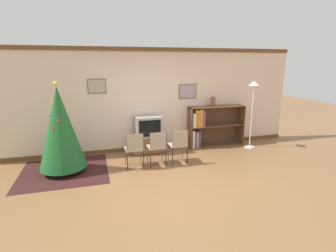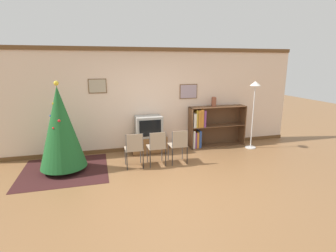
{
  "view_description": "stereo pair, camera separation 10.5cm",
  "coord_description": "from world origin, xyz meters",
  "px_view_note": "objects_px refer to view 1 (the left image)",
  "views": [
    {
      "loc": [
        -1.4,
        -4.5,
        2.33
      ],
      "look_at": [
        0.28,
        1.23,
        0.87
      ],
      "focal_mm": 28.0,
      "sensor_mm": 36.0,
      "label": 1
    },
    {
      "loc": [
        -1.3,
        -4.52,
        2.33
      ],
      "look_at": [
        0.28,
        1.23,
        0.87
      ],
      "focal_mm": 28.0,
      "sensor_mm": 36.0,
      "label": 2
    }
  ],
  "objects_px": {
    "standing_lamp": "(253,97)",
    "tv_console": "(148,144)",
    "christmas_tree": "(60,128)",
    "folding_chair_center": "(157,146)",
    "vase": "(213,102)",
    "television": "(148,126)",
    "bookshelf": "(207,126)",
    "folding_chair_left": "(135,148)",
    "folding_chair_right": "(179,144)"
  },
  "relations": [
    {
      "from": "tv_console",
      "to": "standing_lamp",
      "type": "distance_m",
      "value": 3.08
    },
    {
      "from": "christmas_tree",
      "to": "folding_chair_center",
      "type": "bearing_deg",
      "value": -7.13
    },
    {
      "from": "christmas_tree",
      "to": "tv_console",
      "type": "height_order",
      "value": "christmas_tree"
    },
    {
      "from": "christmas_tree",
      "to": "standing_lamp",
      "type": "height_order",
      "value": "christmas_tree"
    },
    {
      "from": "television",
      "to": "folding_chair_right",
      "type": "bearing_deg",
      "value": -61.67
    },
    {
      "from": "christmas_tree",
      "to": "television",
      "type": "height_order",
      "value": "christmas_tree"
    },
    {
      "from": "christmas_tree",
      "to": "standing_lamp",
      "type": "xyz_separation_m",
      "value": [
        4.84,
        0.33,
        0.44
      ]
    },
    {
      "from": "folding_chair_right",
      "to": "bookshelf",
      "type": "xyz_separation_m",
      "value": [
        1.19,
        1.04,
        0.1
      ]
    },
    {
      "from": "television",
      "to": "folding_chair_center",
      "type": "xyz_separation_m",
      "value": [
        -0.0,
        -0.96,
        -0.24
      ]
    },
    {
      "from": "tv_console",
      "to": "folding_chair_center",
      "type": "bearing_deg",
      "value": -90.0
    },
    {
      "from": "tv_console",
      "to": "vase",
      "type": "relative_size",
      "value": 3.38
    },
    {
      "from": "folding_chair_center",
      "to": "bookshelf",
      "type": "height_order",
      "value": "bookshelf"
    },
    {
      "from": "tv_console",
      "to": "television",
      "type": "bearing_deg",
      "value": -90.0
    },
    {
      "from": "christmas_tree",
      "to": "vase",
      "type": "xyz_separation_m",
      "value": [
        3.88,
        0.77,
        0.3
      ]
    },
    {
      "from": "folding_chair_left",
      "to": "television",
      "type": "bearing_deg",
      "value": 61.67
    },
    {
      "from": "vase",
      "to": "television",
      "type": "bearing_deg",
      "value": -177.96
    },
    {
      "from": "vase",
      "to": "standing_lamp",
      "type": "distance_m",
      "value": 1.07
    },
    {
      "from": "tv_console",
      "to": "standing_lamp",
      "type": "bearing_deg",
      "value": -7.77
    },
    {
      "from": "tv_console",
      "to": "folding_chair_center",
      "type": "height_order",
      "value": "folding_chair_center"
    },
    {
      "from": "folding_chair_right",
      "to": "vase",
      "type": "distance_m",
      "value": 1.86
    },
    {
      "from": "tv_console",
      "to": "bookshelf",
      "type": "xyz_separation_m",
      "value": [
        1.7,
        0.07,
        0.35
      ]
    },
    {
      "from": "tv_console",
      "to": "bookshelf",
      "type": "distance_m",
      "value": 1.74
    },
    {
      "from": "christmas_tree",
      "to": "bookshelf",
      "type": "distance_m",
      "value": 3.84
    },
    {
      "from": "tv_console",
      "to": "standing_lamp",
      "type": "height_order",
      "value": "standing_lamp"
    },
    {
      "from": "folding_chair_center",
      "to": "christmas_tree",
      "type": "bearing_deg",
      "value": 172.87
    },
    {
      "from": "folding_chair_right",
      "to": "vase",
      "type": "relative_size",
      "value": 3.06
    },
    {
      "from": "folding_chair_left",
      "to": "folding_chair_right",
      "type": "xyz_separation_m",
      "value": [
        1.04,
        0.0,
        0.0
      ]
    },
    {
      "from": "christmas_tree",
      "to": "folding_chair_center",
      "type": "height_order",
      "value": "christmas_tree"
    },
    {
      "from": "bookshelf",
      "to": "folding_chair_left",
      "type": "bearing_deg",
      "value": -155.0
    },
    {
      "from": "folding_chair_left",
      "to": "bookshelf",
      "type": "relative_size",
      "value": 0.51
    },
    {
      "from": "folding_chair_center",
      "to": "standing_lamp",
      "type": "bearing_deg",
      "value": 11.68
    },
    {
      "from": "folding_chair_center",
      "to": "folding_chair_right",
      "type": "distance_m",
      "value": 0.52
    },
    {
      "from": "folding_chair_right",
      "to": "standing_lamp",
      "type": "height_order",
      "value": "standing_lamp"
    },
    {
      "from": "folding_chair_center",
      "to": "folding_chair_left",
      "type": "bearing_deg",
      "value": 180.0
    },
    {
      "from": "folding_chair_center",
      "to": "folding_chair_right",
      "type": "bearing_deg",
      "value": 0.0
    },
    {
      "from": "folding_chair_center",
      "to": "television",
      "type": "bearing_deg",
      "value": 90.0
    },
    {
      "from": "folding_chair_left",
      "to": "standing_lamp",
      "type": "height_order",
      "value": "standing_lamp"
    },
    {
      "from": "folding_chair_right",
      "to": "vase",
      "type": "xyz_separation_m",
      "value": [
        1.33,
        1.03,
        0.8
      ]
    },
    {
      "from": "folding_chair_center",
      "to": "bookshelf",
      "type": "relative_size",
      "value": 0.51
    },
    {
      "from": "folding_chair_right",
      "to": "standing_lamp",
      "type": "relative_size",
      "value": 0.44
    },
    {
      "from": "bookshelf",
      "to": "vase",
      "type": "relative_size",
      "value": 6.04
    },
    {
      "from": "standing_lamp",
      "to": "tv_console",
      "type": "bearing_deg",
      "value": 172.23
    },
    {
      "from": "christmas_tree",
      "to": "standing_lamp",
      "type": "bearing_deg",
      "value": 3.86
    },
    {
      "from": "vase",
      "to": "folding_chair_center",
      "type": "bearing_deg",
      "value": -150.93
    },
    {
      "from": "folding_chair_left",
      "to": "folding_chair_right",
      "type": "distance_m",
      "value": 1.04
    },
    {
      "from": "folding_chair_right",
      "to": "vase",
      "type": "bearing_deg",
      "value": 37.69
    },
    {
      "from": "tv_console",
      "to": "folding_chair_left",
      "type": "bearing_deg",
      "value": -118.27
    },
    {
      "from": "bookshelf",
      "to": "folding_chair_center",
      "type": "bearing_deg",
      "value": -148.7
    },
    {
      "from": "folding_chair_center",
      "to": "standing_lamp",
      "type": "relative_size",
      "value": 0.44
    },
    {
      "from": "folding_chair_center",
      "to": "bookshelf",
      "type": "distance_m",
      "value": 2.0
    }
  ]
}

